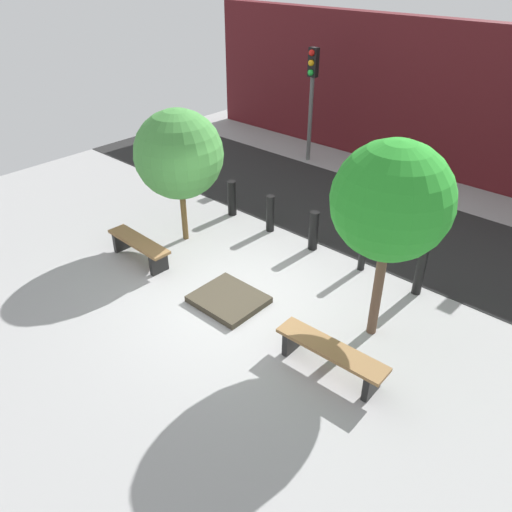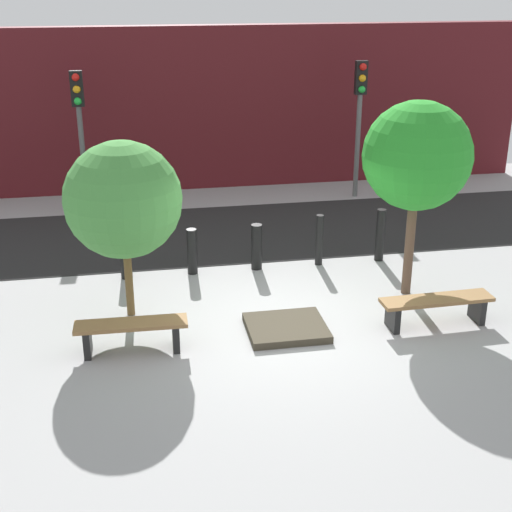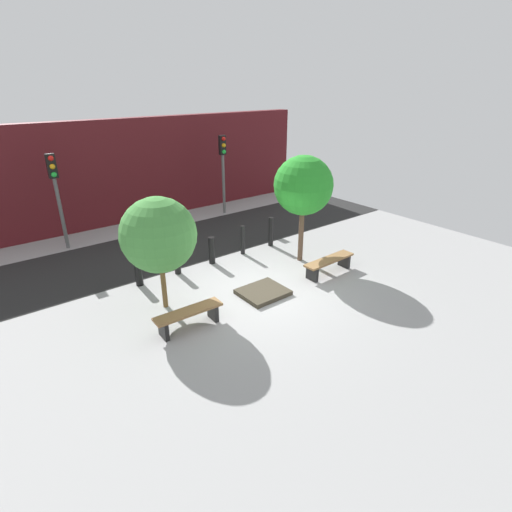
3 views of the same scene
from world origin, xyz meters
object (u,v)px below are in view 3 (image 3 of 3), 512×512
at_px(traffic_light_mid_west, 223,160).
at_px(bollard_far_left, 138,271).
at_px(bench_left, 189,316).
at_px(bench_right, 329,263).
at_px(traffic_light_west, 55,184).
at_px(planter_bed, 263,292).
at_px(bollard_left, 177,260).
at_px(bollard_center, 212,250).
at_px(tree_behind_left_bench, 158,235).
at_px(bollard_far_right, 271,232).
at_px(bollard_right, 243,240).
at_px(tree_behind_right_bench, 303,186).

bearing_deg(traffic_light_mid_west, bollard_far_left, -143.83).
relative_size(bench_left, bollard_far_left, 1.91).
relative_size(bench_left, bench_right, 0.91).
bearing_deg(traffic_light_west, bench_left, -82.64).
distance_m(bench_left, planter_bed, 2.40).
bearing_deg(bollard_left, traffic_light_west, 116.33).
height_order(bollard_left, bollard_center, bollard_center).
bearing_deg(bench_left, bollard_left, 68.80).
relative_size(tree_behind_left_bench, bollard_far_right, 2.79).
xyz_separation_m(tree_behind_left_bench, traffic_light_mid_west, (5.66, 5.71, 0.33)).
height_order(bollard_right, traffic_light_mid_west, traffic_light_mid_west).
height_order(bollard_left, traffic_light_west, traffic_light_west).
height_order(bollard_far_right, traffic_light_mid_west, traffic_light_mid_west).
height_order(bollard_far_left, bollard_center, bollard_center).
bearing_deg(traffic_light_west, tree_behind_right_bench, -45.27).
bearing_deg(bollard_center, bench_left, -130.56).
height_order(planter_bed, bollard_left, bollard_left).
relative_size(planter_bed, bollard_center, 1.39).
distance_m(bollard_far_left, bollard_left, 1.21).
bearing_deg(bollard_far_left, traffic_light_mid_west, 36.17).
bearing_deg(tree_behind_left_bench, planter_bed, -23.62).
height_order(planter_bed, bollard_right, bollard_right).
distance_m(tree_behind_left_bench, tree_behind_right_bench, 4.78).
bearing_deg(bollard_far_left, bollard_center, 0.00).
relative_size(tree_behind_right_bench, bollard_center, 3.81).
distance_m(bench_left, bollard_center, 3.66).
bearing_deg(bollard_left, tree_behind_left_bench, -127.14).
distance_m(bollard_center, bollard_right, 1.21).
xyz_separation_m(bench_left, traffic_light_west, (-0.90, 6.95, 1.91)).
xyz_separation_m(bollard_far_right, traffic_light_west, (-5.70, 4.17, 1.73)).
relative_size(tree_behind_left_bench, bollard_left, 3.33).
distance_m(bollard_right, bollard_far_right, 1.21).
relative_size(bench_left, traffic_light_mid_west, 0.50).
relative_size(bench_right, tree_behind_right_bench, 0.54).
distance_m(bollard_far_right, traffic_light_west, 7.27).
bearing_deg(bollard_left, planter_bed, -64.82).
bearing_deg(tree_behind_right_bench, bollard_left, 156.80).
bearing_deg(bench_left, tree_behind_right_bench, 16.17).
xyz_separation_m(bollard_left, traffic_light_west, (-2.06, 4.17, 1.81)).
relative_size(tree_behind_left_bench, bollard_far_left, 3.33).
height_order(bollard_center, traffic_light_west, traffic_light_west).
bearing_deg(bollard_center, bollard_right, 0.00).
xyz_separation_m(bollard_far_left, traffic_light_west, (-0.85, 4.17, 1.81)).
bearing_deg(bollard_right, traffic_light_west, 137.12).
height_order(bench_left, traffic_light_west, traffic_light_west).
bearing_deg(bench_right, tree_behind_right_bench, 88.44).
xyz_separation_m(bench_left, bench_right, (4.76, 0.00, 0.00)).
bearing_deg(bollard_far_left, bench_left, -89.04).
distance_m(bench_right, bollard_right, 3.02).
distance_m(bench_right, planter_bed, 2.40).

